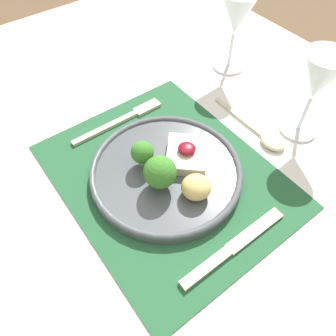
{
  "coord_description": "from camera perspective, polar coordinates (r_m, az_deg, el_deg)",
  "views": [
    {
      "loc": [
        0.29,
        -0.21,
        1.21
      ],
      "look_at": [
        0.0,
        0.0,
        0.75
      ],
      "focal_mm": 35.0,
      "sensor_mm": 36.0,
      "label": 1
    }
  ],
  "objects": [
    {
      "name": "wine_glass_far",
      "position": [
        0.79,
        11.81,
        24.29
      ],
      "size": [
        0.08,
        0.08,
        0.18
      ],
      "color": "white",
      "rests_on": "dining_table"
    },
    {
      "name": "knife",
      "position": [
        0.53,
        10.27,
        -14.14
      ],
      "size": [
        0.02,
        0.21,
        0.01
      ],
      "rotation": [
        0.0,
        0.0,
        -0.02
      ],
      "color": "beige",
      "rests_on": "placemat"
    },
    {
      "name": "dining_table",
      "position": [
        0.66,
        -0.29,
        -5.36
      ],
      "size": [
        1.42,
        1.14,
        0.72
      ],
      "color": "white",
      "rests_on": "ground_plane"
    },
    {
      "name": "dinner_plate",
      "position": [
        0.58,
        0.15,
        -0.4
      ],
      "size": [
        0.27,
        0.27,
        0.08
      ],
      "color": "#4C5156",
      "rests_on": "placemat"
    },
    {
      "name": "wine_glass_near",
      "position": [
        0.65,
        24.79,
        13.62
      ],
      "size": [
        0.08,
        0.08,
        0.17
      ],
      "color": "white",
      "rests_on": "dining_table"
    },
    {
      "name": "ground_plane",
      "position": [
        1.26,
        -0.17,
        -21.42
      ],
      "size": [
        8.0,
        8.0,
        0.0
      ],
      "primitive_type": "plane",
      "color": "brown"
    },
    {
      "name": "spoon",
      "position": [
        0.68,
        16.6,
        5.38
      ],
      "size": [
        0.19,
        0.04,
        0.02
      ],
      "rotation": [
        0.0,
        0.0,
        0.04
      ],
      "color": "beige",
      "rests_on": "dining_table"
    },
    {
      "name": "placemat",
      "position": [
        0.6,
        -0.32,
        -1.32
      ],
      "size": [
        0.43,
        0.35,
        0.0
      ],
      "primitive_type": "cube",
      "color": "#235633",
      "rests_on": "dining_table"
    },
    {
      "name": "fork",
      "position": [
        0.7,
        -7.62,
        8.53
      ],
      "size": [
        0.02,
        0.21,
        0.01
      ],
      "rotation": [
        0.0,
        0.0,
        0.03
      ],
      "color": "beige",
      "rests_on": "placemat"
    }
  ]
}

